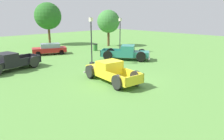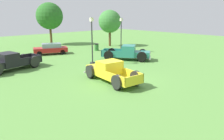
# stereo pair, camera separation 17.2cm
# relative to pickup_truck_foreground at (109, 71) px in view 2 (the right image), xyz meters

# --- Properties ---
(ground_plane) EXTENTS (80.00, 80.00, 0.00)m
(ground_plane) POSITION_rel_pickup_truck_foreground_xyz_m (0.64, -0.67, -0.73)
(ground_plane) COLOR #5B9342
(pickup_truck_foreground) EXTENTS (2.41, 5.16, 1.53)m
(pickup_truck_foreground) POSITION_rel_pickup_truck_foreground_xyz_m (0.00, 0.00, 0.00)
(pickup_truck_foreground) COLOR yellow
(pickup_truck_foreground) RESTS_ON ground_plane
(pickup_truck_behind_left) EXTENTS (5.49, 2.84, 1.60)m
(pickup_truck_behind_left) POSITION_rel_pickup_truck_foreground_xyz_m (-4.59, 8.17, 0.03)
(pickup_truck_behind_left) COLOR black
(pickup_truck_behind_left) RESTS_ON ground_plane
(pickup_truck_behind_right) EXTENTS (4.56, 5.32, 1.60)m
(pickup_truck_behind_right) POSITION_rel_pickup_truck_foreground_xyz_m (6.58, 3.93, 0.03)
(pickup_truck_behind_right) COLOR #2D8475
(pickup_truck_behind_right) RESTS_ON ground_plane
(sedan_distant_a) EXTENTS (4.35, 3.10, 1.34)m
(sedan_distant_a) POSITION_rel_pickup_truck_foreground_xyz_m (2.03, 12.89, -0.02)
(sedan_distant_a) COLOR #B21E1E
(sedan_distant_a) RESTS_ON ground_plane
(lamp_post_near) EXTENTS (0.36, 0.36, 4.42)m
(lamp_post_near) POSITION_rel_pickup_truck_foreground_xyz_m (9.23, 7.77, 1.59)
(lamp_post_near) COLOR #2D2D33
(lamp_post_near) RESTS_ON ground_plane
(lamp_post_far) EXTENTS (0.36, 0.36, 4.61)m
(lamp_post_far) POSITION_rel_pickup_truck_foreground_xyz_m (2.34, 4.97, 1.69)
(lamp_post_far) COLOR #2D2D33
(lamp_post_far) RESTS_ON ground_plane
(picnic_table) EXTENTS (1.91, 2.13, 0.78)m
(picnic_table) POSITION_rel_pickup_truck_foreground_xyz_m (-3.20, 12.70, -0.24)
(picnic_table) COLOR olive
(picnic_table) RESTS_ON ground_plane
(trash_can) EXTENTS (0.59, 0.59, 0.95)m
(trash_can) POSITION_rel_pickup_truck_foreground_xyz_m (7.84, 11.06, -0.25)
(trash_can) COLOR #2D6B2D
(trash_can) RESTS_ON ground_plane
(oak_tree_west) EXTENTS (3.43, 3.43, 5.47)m
(oak_tree_west) POSITION_rel_pickup_truck_foreground_xyz_m (12.08, 12.97, 3.01)
(oak_tree_west) COLOR brown
(oak_tree_west) RESTS_ON ground_plane
(oak_tree_center) EXTENTS (4.20, 4.20, 6.63)m
(oak_tree_center) POSITION_rel_pickup_truck_foreground_xyz_m (6.26, 20.77, 3.78)
(oak_tree_center) COLOR brown
(oak_tree_center) RESTS_ON ground_plane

